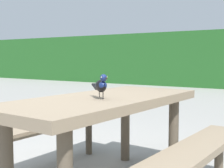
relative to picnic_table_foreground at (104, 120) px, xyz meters
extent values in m
cube|color=#84725B|center=(0.00, 0.00, 0.15)|extent=(0.86, 1.84, 0.07)
cylinder|color=brown|center=(-0.30, -0.69, -0.22)|extent=(0.09, 0.09, 0.67)
cylinder|color=brown|center=(-0.23, 0.72, -0.22)|extent=(0.09, 0.09, 0.67)
cylinder|color=brown|center=(0.30, 0.69, -0.22)|extent=(0.09, 0.09, 0.67)
cube|color=#84725B|center=(-0.70, 0.04, -0.14)|extent=(0.37, 1.72, 0.05)
cylinder|color=brown|center=(-0.66, 0.68, -0.36)|extent=(0.07, 0.07, 0.39)
cube|color=#84725B|center=(0.70, -0.04, -0.14)|extent=(0.37, 1.72, 0.05)
cylinder|color=brown|center=(0.73, 0.60, -0.36)|extent=(0.07, 0.07, 0.39)
ellipsoid|color=black|center=(0.06, -0.12, 0.28)|extent=(0.16, 0.14, 0.09)
ellipsoid|color=navy|center=(0.09, -0.15, 0.29)|extent=(0.09, 0.09, 0.06)
sphere|color=navy|center=(0.11, -0.16, 0.34)|extent=(0.05, 0.05, 0.05)
sphere|color=#EAE08C|center=(0.13, -0.15, 0.35)|extent=(0.01, 0.01, 0.01)
sphere|color=#EAE08C|center=(0.11, -0.18, 0.35)|extent=(0.01, 0.01, 0.01)
cone|color=black|center=(0.14, -0.18, 0.34)|extent=(0.03, 0.03, 0.02)
cube|color=black|center=(-0.04, -0.05, 0.27)|extent=(0.10, 0.09, 0.04)
cylinder|color=#47423D|center=(0.07, -0.12, 0.21)|extent=(0.01, 0.01, 0.05)
cylinder|color=#47423D|center=(0.06, -0.14, 0.21)|extent=(0.01, 0.01, 0.05)
camera|label=1|loc=(1.36, -1.99, 0.48)|focal=50.24mm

